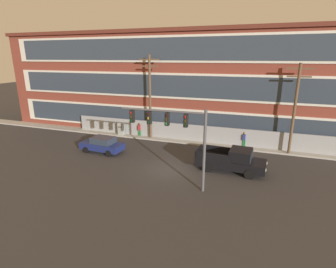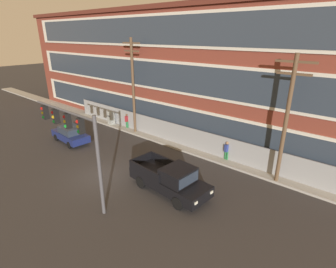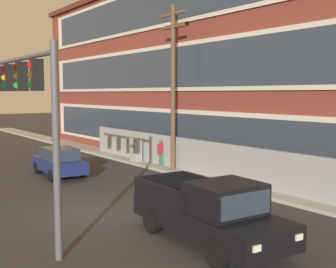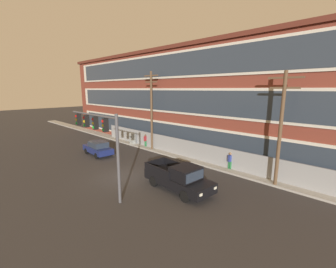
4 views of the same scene
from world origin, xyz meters
name	(u,v)px [view 2 (image 2 of 4)]	position (x,y,z in m)	size (l,w,h in m)	color
ground_plane	(104,175)	(0.00, 0.00, 0.00)	(160.00, 160.00, 0.00)	#333030
sidewalk_building_side	(172,143)	(0.00, 7.74, 0.08)	(80.00, 1.68, 0.16)	#9E9B93
brick_mill_building	(178,69)	(-3.77, 13.42, 6.03)	(43.29, 10.26, 12.04)	brown
chain_link_fence	(207,143)	(3.75, 7.85, 1.03)	(36.26, 0.06, 2.02)	gray
traffic_signal_mast	(74,133)	(1.37, -2.61, 4.40)	(6.21, 0.43, 5.85)	#4C4C51
pickup_truck_black	(171,179)	(5.07, 1.49, 0.94)	(5.73, 2.47, 1.97)	black
sedan_navy	(71,134)	(-7.49, 1.85, 0.80)	(4.35, 2.02, 1.56)	navy
utility_pole_near_corner	(133,84)	(-4.68, 7.47, 5.10)	(2.26, 0.26, 9.32)	brown
utility_pole_midblock	(287,117)	(9.87, 7.14, 4.75)	(2.38, 0.26, 8.60)	brown
electrical_cabinet	(111,118)	(-8.44, 7.35, 0.82)	(0.65, 0.57, 1.64)	#939993
pedestrian_near_cabinet	(127,120)	(-6.22, 7.73, 0.97)	(0.32, 0.43, 1.69)	#236B38
pedestrian_by_fence	(227,150)	(5.64, 7.80, 0.97)	(0.32, 0.44, 1.69)	#236B38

